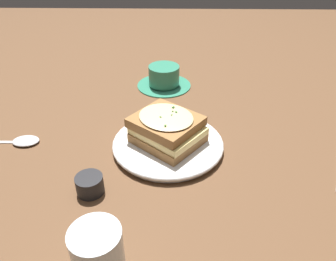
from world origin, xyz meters
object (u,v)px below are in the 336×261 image
at_px(dinner_plate, 168,144).
at_px(condiment_pot, 90,185).
at_px(teacup_with_saucer, 164,77).
at_px(sandwich, 167,129).
at_px(spoon, 22,141).

bearing_deg(dinner_plate, condiment_pot, -45.54).
xyz_separation_m(teacup_with_saucer, condiment_pot, (0.44, -0.12, -0.01)).
distance_m(sandwich, spoon, 0.33).
bearing_deg(teacup_with_saucer, dinner_plate, -177.49).
height_order(sandwich, condiment_pot, sandwich).
bearing_deg(dinner_plate, spoon, -92.14).
bearing_deg(teacup_with_saucer, spoon, 132.66).
distance_m(sandwich, condiment_pot, 0.20).
bearing_deg(sandwich, teacup_with_saucer, -176.96).
bearing_deg(condiment_pot, teacup_with_saucer, 164.63).
height_order(sandwich, teacup_with_saucer, sandwich).
distance_m(dinner_plate, condiment_pot, 0.19).
xyz_separation_m(spoon, condiment_pot, (0.15, 0.19, 0.01)).
relative_size(dinner_plate, condiment_pot, 4.75).
xyz_separation_m(sandwich, spoon, (-0.01, -0.32, -0.04)).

